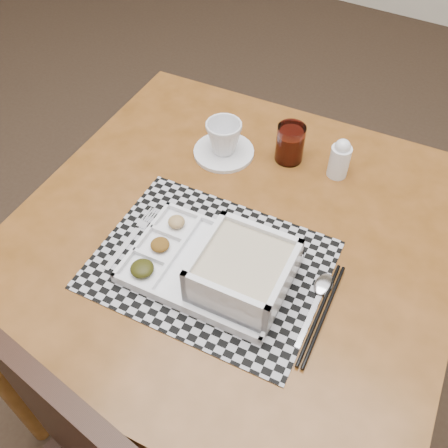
% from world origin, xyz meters
% --- Properties ---
extents(floor, '(5.00, 5.00, 0.00)m').
position_xyz_m(floor, '(0.00, 0.00, 0.00)').
color(floor, '#312218').
rests_on(floor, ground).
extents(dining_table, '(0.99, 0.99, 0.70)m').
position_xyz_m(dining_table, '(0.38, -0.13, 0.63)').
color(dining_table, '#55300F').
rests_on(dining_table, ground).
extents(placemat, '(0.48, 0.38, 0.00)m').
position_xyz_m(placemat, '(0.38, -0.24, 0.70)').
color(placemat, '#9D9CA3').
rests_on(placemat, dining_table).
extents(serving_tray, '(0.34, 0.24, 0.09)m').
position_xyz_m(serving_tray, '(0.44, -0.25, 0.74)').
color(serving_tray, white).
rests_on(serving_tray, placemat).
extents(fork, '(0.03, 0.19, 0.00)m').
position_xyz_m(fork, '(0.20, -0.26, 0.70)').
color(fork, silver).
rests_on(fork, placemat).
extents(spoon, '(0.04, 0.18, 0.01)m').
position_xyz_m(spoon, '(0.60, -0.18, 0.70)').
color(spoon, silver).
rests_on(spoon, placemat).
extents(chopsticks, '(0.03, 0.24, 0.01)m').
position_xyz_m(chopsticks, '(0.62, -0.23, 0.70)').
color(chopsticks, black).
rests_on(chopsticks, placemat).
extents(saucer, '(0.15, 0.15, 0.01)m').
position_xyz_m(saucer, '(0.23, 0.07, 0.70)').
color(saucer, white).
rests_on(saucer, dining_table).
extents(cup, '(0.11, 0.11, 0.08)m').
position_xyz_m(cup, '(0.23, 0.07, 0.75)').
color(cup, white).
rests_on(cup, saucer).
extents(juice_glass, '(0.07, 0.07, 0.10)m').
position_xyz_m(juice_glass, '(0.38, 0.14, 0.74)').
color(juice_glass, white).
rests_on(juice_glass, dining_table).
extents(creamer_bottle, '(0.05, 0.05, 0.10)m').
position_xyz_m(creamer_bottle, '(0.50, 0.14, 0.75)').
color(creamer_bottle, white).
rests_on(creamer_bottle, dining_table).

